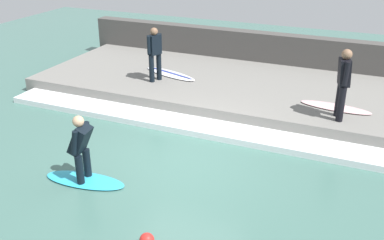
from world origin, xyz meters
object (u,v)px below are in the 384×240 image
object	(u,v)px
surfer_waiting_near	(343,81)
surfboard_waiting_near	(335,107)
marker_buoy	(147,240)
surfer_riding	(81,145)
surfer_waiting_far	(155,51)
surfboard_waiting_far	(170,74)
surfboard_riding	(85,180)

from	to	relation	value
surfer_waiting_near	surfboard_waiting_near	size ratio (longest dim) A/B	0.94
marker_buoy	surfer_waiting_near	bearing A→B (deg)	-22.41
surfer_riding	surfboard_waiting_near	xyz separation A→B (m)	(4.85, -4.19, -0.38)
surfboard_waiting_near	marker_buoy	world-z (taller)	surfboard_waiting_near
marker_buoy	surfer_waiting_far	bearing A→B (deg)	26.25
surfer_riding	surfboard_waiting_far	xyz separation A→B (m)	(5.60, 0.81, -0.37)
surfboard_riding	surfboard_waiting_far	world-z (taller)	surfboard_waiting_far
surfer_waiting_near	surfer_waiting_far	distance (m)	5.33
surfboard_waiting_far	surfer_waiting_far	bearing A→B (deg)	166.51
surfboard_riding	surfboard_waiting_near	xyz separation A→B (m)	(4.85, -4.19, 0.41)
surfer_waiting_near	surfboard_waiting_near	xyz separation A→B (m)	(0.62, 0.13, -0.92)
surfer_riding	surfboard_waiting_far	world-z (taller)	surfer_riding
surfboard_riding	surfer_waiting_far	xyz separation A→B (m)	(4.94, 0.97, 1.27)
surfer_waiting_far	surfboard_waiting_far	size ratio (longest dim) A/B	0.78
surfboard_waiting_near	marker_buoy	distance (m)	6.44
marker_buoy	surfboard_waiting_far	bearing A→B (deg)	22.88
surfer_riding	marker_buoy	size ratio (longest dim) A/B	5.66
surfer_riding	marker_buoy	xyz separation A→B (m)	(-1.22, -2.07, -0.70)
surfer_waiting_far	marker_buoy	bearing A→B (deg)	-153.75
surfboard_waiting_near	surfboard_waiting_far	xyz separation A→B (m)	(0.75, 5.00, 0.00)
surfer_riding	surfboard_waiting_near	size ratio (longest dim) A/B	0.76
surfboard_riding	surfer_waiting_far	size ratio (longest dim) A/B	1.11
surfboard_waiting_near	marker_buoy	size ratio (longest dim) A/B	7.46
surfer_riding	surfboard_waiting_near	world-z (taller)	surfer_riding
surfboard_waiting_far	surfboard_waiting_near	bearing A→B (deg)	-98.58
surfer_riding	surfer_waiting_near	distance (m)	6.07
surfer_waiting_near	surfer_riding	bearing A→B (deg)	134.41
surfer_riding	marker_buoy	world-z (taller)	surfer_riding
surfer_riding	surfer_waiting_far	bearing A→B (deg)	11.09
surfer_riding	surfer_waiting_near	size ratio (longest dim) A/B	0.81
surfboard_riding	marker_buoy	bearing A→B (deg)	-120.55
surfboard_riding	surfboard_waiting_near	size ratio (longest dim) A/B	0.97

